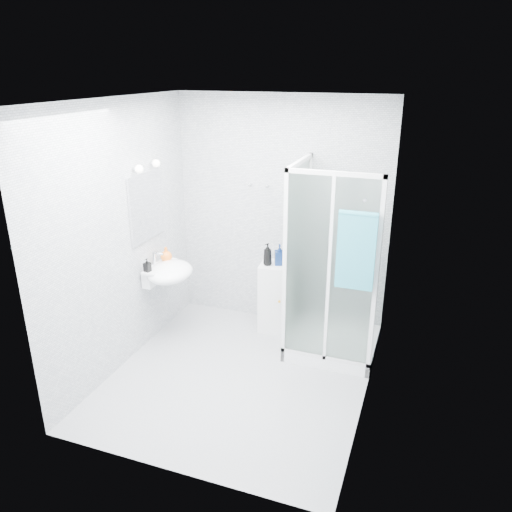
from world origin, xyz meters
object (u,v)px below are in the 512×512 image
at_px(shampoo_bottle_b, 279,255).
at_px(hand_towel, 356,249).
at_px(wall_basin, 168,272).
at_px(soap_dispenser_orange, 166,254).
at_px(soap_dispenser_black, 147,265).
at_px(shampoo_bottle_a, 268,254).
at_px(storage_cabinet, 275,297).
at_px(shower_enclosure, 325,313).

bearing_deg(shampoo_bottle_b, hand_towel, -36.84).
distance_m(wall_basin, hand_towel, 2.05).
relative_size(soap_dispenser_orange, soap_dispenser_black, 1.15).
bearing_deg(shampoo_bottle_b, soap_dispenser_black, -146.13).
distance_m(shampoo_bottle_a, soap_dispenser_orange, 1.10).
distance_m(hand_towel, shampoo_bottle_b, 1.22).
bearing_deg(wall_basin, soap_dispenser_orange, 122.16).
relative_size(shampoo_bottle_a, soap_dispenser_black, 1.79).
distance_m(storage_cabinet, shampoo_bottle_b, 0.52).
bearing_deg(hand_towel, wall_basin, 177.54).
bearing_deg(storage_cabinet, shampoo_bottle_a, -152.59).
height_order(soap_dispenser_orange, soap_dispenser_black, soap_dispenser_orange).
bearing_deg(soap_dispenser_black, hand_towel, 2.86).
bearing_deg(wall_basin, shampoo_bottle_b, 29.70).
xyz_separation_m(hand_towel, shampoo_bottle_a, (-1.04, 0.63, -0.40)).
relative_size(shower_enclosure, hand_towel, 2.74).
height_order(wall_basin, storage_cabinet, wall_basin).
relative_size(wall_basin, shampoo_bottle_a, 2.25).
bearing_deg(hand_towel, soap_dispenser_orange, 173.97).
bearing_deg(storage_cabinet, soap_dispenser_black, -151.43).
bearing_deg(storage_cabinet, shower_enclosure, -29.36).
distance_m(shower_enclosure, shampoo_bottle_b, 0.81).
distance_m(wall_basin, storage_cabinet, 1.24).
xyz_separation_m(wall_basin, soap_dispenser_orange, (-0.08, 0.13, 0.15)).
height_order(shower_enclosure, storage_cabinet, shower_enclosure).
bearing_deg(shampoo_bottle_b, shampoo_bottle_a, -153.56).
relative_size(storage_cabinet, soap_dispenser_black, 5.76).
xyz_separation_m(wall_basin, shampoo_bottle_b, (1.06, 0.60, 0.12)).
distance_m(wall_basin, shampoo_bottle_b, 1.22).
bearing_deg(soap_dispenser_black, soap_dispenser_orange, 82.79).
xyz_separation_m(shower_enclosure, shampoo_bottle_b, (-0.60, 0.29, 0.47)).
distance_m(hand_towel, shampoo_bottle_a, 1.28).
distance_m(hand_towel, soap_dispenser_black, 2.14).
distance_m(soap_dispenser_orange, soap_dispenser_black, 0.33).
bearing_deg(shampoo_bottle_b, shower_enclosure, -25.58).
height_order(shampoo_bottle_b, soap_dispenser_orange, shampoo_bottle_b).
distance_m(shampoo_bottle_b, soap_dispenser_black, 1.42).
xyz_separation_m(storage_cabinet, soap_dispenser_orange, (-1.10, -0.46, 0.54)).
height_order(shampoo_bottle_a, soap_dispenser_black, shampoo_bottle_a).
bearing_deg(wall_basin, soap_dispenser_black, -123.14).
xyz_separation_m(shower_enclosure, hand_towel, (0.32, -0.40, 0.88)).
relative_size(wall_basin, soap_dispenser_black, 4.02).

